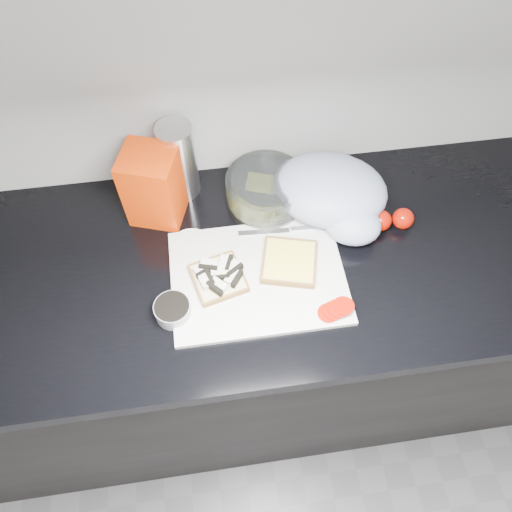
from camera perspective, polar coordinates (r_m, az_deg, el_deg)
The scene contains 14 objects.
base_cabinet at distance 1.61m, azimuth 0.57°, elevation -9.19°, with size 3.50×0.60×0.86m, color black.
countertop at distance 1.21m, azimuth 0.75°, elevation -0.61°, with size 3.50×0.64×0.04m, color black.
cutting_board at distance 1.16m, azimuth 0.21°, elevation -2.42°, with size 0.40×0.30×0.01m, color silver.
bread_left at distance 1.14m, azimuth -4.34°, elevation -2.37°, with size 0.14×0.14×0.04m.
bread_right at distance 1.16m, azimuth 3.83°, elevation -0.67°, with size 0.16×0.16×0.02m.
tomato_slices at distance 1.12m, azimuth 9.11°, elevation -6.07°, with size 0.09×0.06×0.02m.
knife at distance 1.22m, azimuth 3.45°, elevation 2.98°, with size 0.19×0.02×0.01m.
seed_tub at distance 1.11m, azimuth -9.50°, elevation -6.08°, with size 0.08×0.08×0.04m.
tub_lid at distance 1.22m, azimuth -7.47°, elevation 1.23°, with size 0.10×0.10×0.01m, color white.
glass_bowl at distance 1.26m, azimuth 1.12°, elevation 7.49°, with size 0.20×0.20×0.08m.
bread_bag at distance 1.22m, azimuth -11.58°, elevation 7.88°, with size 0.13×0.12×0.20m, color red.
steel_canister at distance 1.26m, azimuth -8.82°, elevation 10.71°, with size 0.09×0.09×0.21m, color silver.
grocery_bag at distance 1.25m, azimuth 8.78°, elevation 6.96°, with size 0.35×0.33×0.12m.
whole_tomatoes at distance 1.27m, azimuth 15.27°, elevation 4.03°, with size 0.11×0.05×0.05m.
Camera 1 is at (-0.11, 0.56, 1.90)m, focal length 35.00 mm.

